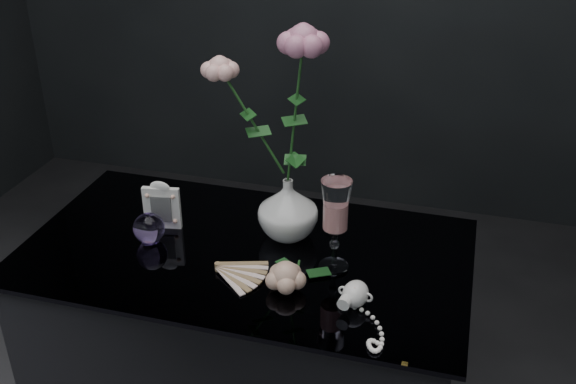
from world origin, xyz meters
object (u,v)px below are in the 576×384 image
(wine_glass, at_px, (335,226))
(picture_frame, at_px, (162,205))
(loose_rose, at_px, (286,276))
(vase, at_px, (288,208))
(pearl_jar, at_px, (355,293))
(paperweight, at_px, (149,228))

(wine_glass, distance_m, picture_frame, 0.45)
(picture_frame, relative_size, loose_rose, 0.66)
(wine_glass, bearing_deg, picture_frame, 172.59)
(vase, bearing_deg, picture_frame, -171.52)
(loose_rose, relative_size, pearl_jar, 0.99)
(wine_glass, xyz_separation_m, picture_frame, (-0.45, 0.06, -0.05))
(vase, relative_size, picture_frame, 1.18)
(picture_frame, height_order, loose_rose, picture_frame)
(paperweight, height_order, pearl_jar, paperweight)
(picture_frame, bearing_deg, loose_rose, -34.17)
(wine_glass, distance_m, loose_rose, 0.16)
(wine_glass, xyz_separation_m, loose_rose, (-0.08, -0.11, -0.08))
(paperweight, xyz_separation_m, pearl_jar, (0.52, -0.10, -0.01))
(wine_glass, height_order, pearl_jar, wine_glass)
(vase, bearing_deg, wine_glass, -37.24)
(vase, xyz_separation_m, paperweight, (-0.31, -0.12, -0.04))
(wine_glass, bearing_deg, vase, 142.76)
(loose_rose, distance_m, pearl_jar, 0.15)
(pearl_jar, bearing_deg, wine_glass, 130.37)
(picture_frame, distance_m, loose_rose, 0.40)
(paperweight, bearing_deg, wine_glass, 1.74)
(vase, xyz_separation_m, wine_glass, (0.14, -0.10, 0.03))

